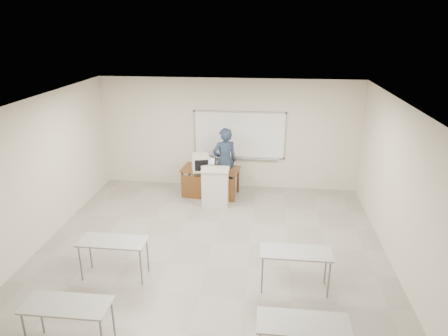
# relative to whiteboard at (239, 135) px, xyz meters

# --- Properties ---
(floor) EXTENTS (7.00, 8.00, 0.01)m
(floor) POSITION_rel_whiteboard_xyz_m (-0.30, -3.97, -1.49)
(floor) COLOR gray
(floor) RESTS_ON ground
(whiteboard) EXTENTS (2.48, 0.10, 1.31)m
(whiteboard) POSITION_rel_whiteboard_xyz_m (0.00, 0.00, 0.00)
(whiteboard) COLOR white
(whiteboard) RESTS_ON floor
(student_desks) EXTENTS (4.40, 2.20, 0.73)m
(student_desks) POSITION_rel_whiteboard_xyz_m (-0.30, -5.32, -0.81)
(student_desks) COLOR #9E9E99
(student_desks) RESTS_ON floor
(instructor_desk) EXTENTS (1.48, 0.74, 0.75)m
(instructor_desk) POSITION_rel_whiteboard_xyz_m (-0.70, -0.78, -0.93)
(instructor_desk) COLOR brown
(instructor_desk) RESTS_ON floor
(podium) EXTENTS (0.68, 0.50, 0.95)m
(podium) POSITION_rel_whiteboard_xyz_m (-0.50, -1.23, -1.00)
(podium) COLOR #BCB9B2
(podium) RESTS_ON floor
(crt_monitor) EXTENTS (0.45, 0.49, 0.42)m
(crt_monitor) POSITION_rel_whiteboard_xyz_m (-0.95, -0.79, -0.53)
(crt_monitor) COLOR beige
(crt_monitor) RESTS_ON instructor_desk
(laptop) EXTENTS (0.32, 0.30, 0.24)m
(laptop) POSITION_rel_whiteboard_xyz_m (-0.80, -0.51, -0.67)
(laptop) COLOR black
(laptop) RESTS_ON instructor_desk
(mouse) EXTENTS (0.11, 0.09, 0.04)m
(mouse) POSITION_rel_whiteboard_xyz_m (-0.35, -0.62, -0.71)
(mouse) COLOR #B4B6BD
(mouse) RESTS_ON instructor_desk
(keyboard) EXTENTS (0.45, 0.23, 0.02)m
(keyboard) POSITION_rel_whiteboard_xyz_m (-0.65, -1.15, -0.52)
(keyboard) COLOR beige
(keyboard) RESTS_ON podium
(presenter) EXTENTS (0.79, 0.68, 1.82)m
(presenter) POSITION_rel_whiteboard_xyz_m (-0.34, -0.56, -0.57)
(presenter) COLOR black
(presenter) RESTS_ON floor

